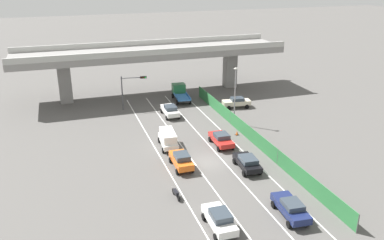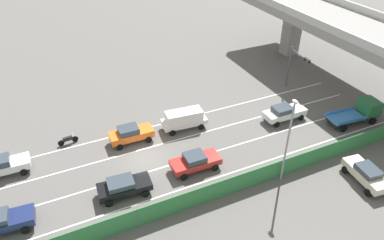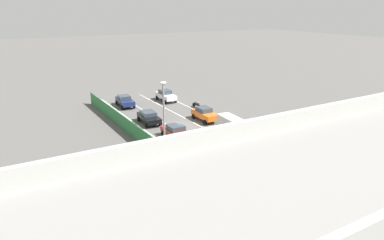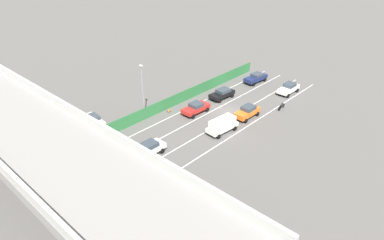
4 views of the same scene
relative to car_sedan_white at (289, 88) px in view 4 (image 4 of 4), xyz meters
name	(u,v)px [view 4 (image 4 of 4)]	position (x,y,z in m)	size (l,w,h in m)	color
ground_plane	(227,111)	(3.47, 11.85, -0.93)	(300.00, 300.00, 0.00)	#565451
lane_line_left_edge	(240,131)	(-1.37, 15.39, -0.93)	(0.14, 43.08, 0.01)	silver
lane_line_mid_left	(221,123)	(1.86, 15.39, -0.93)	(0.14, 43.08, 0.01)	silver
lane_line_mid_right	(203,116)	(5.09, 15.39, -0.93)	(0.14, 43.08, 0.01)	silver
lane_line_right_edge	(187,109)	(8.32, 15.39, -0.93)	(0.14, 43.08, 0.01)	silver
elevated_overpass	(44,147)	(3.47, 38.93, 5.76)	(44.29, 8.90, 8.46)	gray
green_fence	(177,99)	(10.46, 15.39, -0.03)	(0.10, 39.18, 1.80)	#2D753D
car_sedan_white	(289,88)	(0.00, 0.00, 0.00)	(2.01, 4.41, 1.72)	white
car_van_white	(222,124)	(0.25, 17.15, 0.22)	(2.31, 4.70, 1.99)	silver
car_sedan_navy	(256,78)	(6.56, -0.30, -0.05)	(2.28, 4.75, 1.58)	navy
car_sedan_black	(222,93)	(6.79, 8.87, -0.07)	(2.29, 4.45, 1.51)	black
car_hatchback_white	(147,149)	(3.33, 27.46, -0.03)	(2.03, 4.65, 1.64)	silver
car_taxi_orange	(247,111)	(0.17, 11.48, 0.01)	(1.99, 4.26, 1.72)	orange
car_sedan_red	(196,108)	(6.47, 15.47, -0.06)	(2.13, 4.47, 1.59)	red
flatbed_truck_blue	(77,161)	(6.97, 34.59, 0.29)	(2.69, 5.70, 2.35)	black
motorcycle	(282,106)	(-2.08, 5.77, -0.47)	(0.60, 1.95, 0.93)	black
parked_sedan_cream	(93,121)	(14.06, 27.85, -0.03)	(4.43, 2.33, 1.60)	beige
traffic_light	(140,163)	(-1.36, 32.22, 2.80)	(3.81, 0.82, 5.20)	#47474C
street_lamp	(142,87)	(10.84, 21.54, 3.85)	(0.60, 0.36, 7.99)	gray
traffic_cone	(169,110)	(9.67, 17.89, -0.67)	(0.47, 0.47, 0.58)	orange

